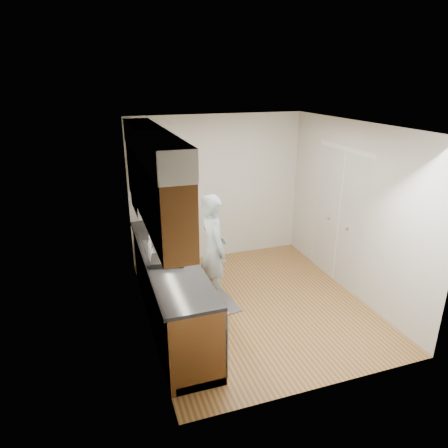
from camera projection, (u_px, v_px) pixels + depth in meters
name	position (u px, v px, depth m)	size (l,w,h in m)	color
floor	(255.00, 303.00, 5.73)	(3.50, 3.50, 0.00)	#A0763C
ceiling	(260.00, 125.00, 4.86)	(3.50, 3.50, 0.00)	white
wall_left	(143.00, 235.00, 4.84)	(0.02, 3.50, 2.50)	beige
wall_right	(353.00, 210.00, 5.74)	(0.02, 3.50, 2.50)	beige
wall_back	(217.00, 189.00, 6.85)	(3.00, 0.02, 2.50)	beige
counter	(171.00, 286.00, 5.19)	(0.64, 2.80, 1.30)	brown
upper_cabinets	(153.00, 177.00, 4.69)	(0.47, 2.80, 1.21)	brown
closet_door	(339.00, 218.00, 6.08)	(0.02, 1.22, 2.05)	silver
floor_mat	(214.00, 300.00, 5.79)	(0.50, 0.85, 0.02)	slate
person	(213.00, 242.00, 5.47)	(0.64, 0.43, 1.81)	#94AAB4
soap_bottle_a	(158.00, 224.00, 5.69)	(0.11, 0.11, 0.29)	silver
soap_bottle_b	(163.00, 225.00, 5.77)	(0.09, 0.10, 0.21)	silver
soap_bottle_c	(161.00, 225.00, 5.81)	(0.13, 0.13, 0.17)	silver
soda_can	(175.00, 230.00, 5.70)	(0.07, 0.07, 0.12)	red
steel_can	(168.00, 232.00, 5.62)	(0.06, 0.06, 0.12)	#A5A5AA
dish_rack	(167.00, 260.00, 4.82)	(0.39, 0.33, 0.06)	black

